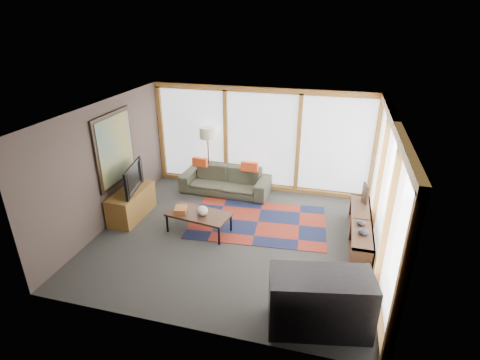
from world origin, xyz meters
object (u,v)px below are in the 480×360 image
(floor_lamp, at_px, (208,158))
(television, at_px, (129,178))
(sofa, at_px, (225,180))
(bookshelf, at_px, (360,231))
(coffee_table, at_px, (199,222))
(tv_console, at_px, (132,204))
(bar_counter, at_px, (320,302))

(floor_lamp, height_order, television, floor_lamp)
(sofa, xyz_separation_m, bookshelf, (3.23, -1.51, -0.06))
(coffee_table, bearing_deg, tv_console, 172.87)
(sofa, height_order, tv_console, sofa)
(tv_console, bearing_deg, bar_counter, -27.51)
(sofa, height_order, coffee_table, sofa)
(tv_console, relative_size, television, 1.20)
(television, xyz_separation_m, bar_counter, (4.24, -2.23, -0.48))
(floor_lamp, height_order, tv_console, floor_lamp)
(tv_console, distance_m, bar_counter, 4.78)
(floor_lamp, xyz_separation_m, bookshelf, (3.74, -1.75, -0.53))
(coffee_table, bearing_deg, bookshelf, 7.46)
(tv_console, bearing_deg, sofa, 46.40)
(floor_lamp, distance_m, coffee_table, 2.31)
(floor_lamp, relative_size, bar_counter, 1.12)
(coffee_table, distance_m, bookshelf, 3.23)
(coffee_table, relative_size, television, 1.21)
(bookshelf, xyz_separation_m, television, (-4.86, -0.19, 0.67))
(sofa, bearing_deg, television, -131.70)
(bar_counter, bearing_deg, television, 140.91)
(floor_lamp, distance_m, bar_counter, 5.22)
(floor_lamp, distance_m, television, 2.25)
(coffee_table, xyz_separation_m, bookshelf, (3.20, 0.42, 0.05))
(sofa, distance_m, bar_counter, 4.71)
(coffee_table, height_order, television, television)
(tv_console, bearing_deg, bookshelf, 2.49)
(tv_console, xyz_separation_m, television, (0.00, 0.02, 0.62))
(sofa, height_order, bookshelf, sofa)
(coffee_table, height_order, bar_counter, bar_counter)
(coffee_table, relative_size, bookshelf, 0.60)
(bookshelf, xyz_separation_m, bar_counter, (-0.63, -2.42, 0.19))
(floor_lamp, xyz_separation_m, bar_counter, (3.12, -4.17, -0.35))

